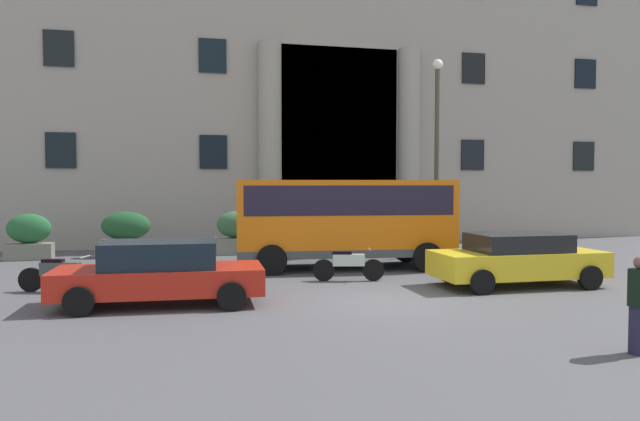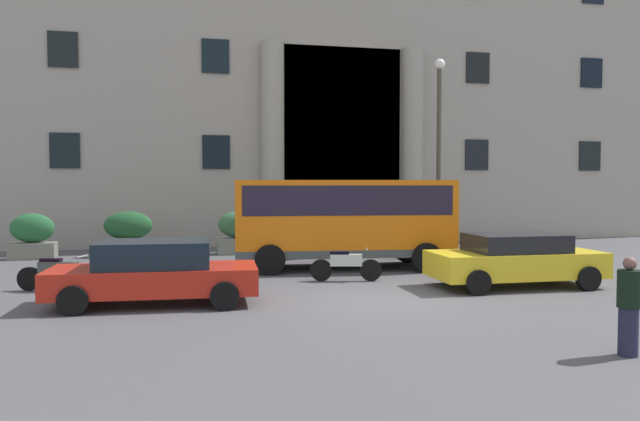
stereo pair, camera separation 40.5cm
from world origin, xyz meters
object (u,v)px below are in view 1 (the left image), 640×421
at_px(parked_sedan_far, 518,259).
at_px(lamppost_plaza_centre, 437,140).
at_px(hedge_planter_entrance_left, 126,235).
at_px(pedestrian_child_trailing, 639,305).
at_px(motorcycle_near_kerb, 347,264).
at_px(hedge_planter_east, 396,232).
at_px(scooter_by_planter, 59,274).
at_px(hedge_planter_far_east, 237,233).
at_px(bus_stop_sign, 441,212).
at_px(parked_hatchback_near, 160,273).
at_px(motorcycle_far_end, 519,258).
at_px(orange_minibus, 344,216).
at_px(hedge_planter_west, 29,237).

xyz_separation_m(parked_sedan_far, lamppost_plaza_centre, (1.13, 7.49, 3.58)).
distance_m(hedge_planter_entrance_left, pedestrian_child_trailing, 17.53).
relative_size(motorcycle_near_kerb, pedestrian_child_trailing, 1.25).
distance_m(hedge_planter_east, hedge_planter_entrance_left, 10.57).
xyz_separation_m(scooter_by_planter, pedestrian_child_trailing, (9.86, -8.12, 0.32)).
relative_size(hedge_planter_far_east, hedge_planter_entrance_left, 0.90).
relative_size(bus_stop_sign, scooter_by_planter, 1.28).
bearing_deg(bus_stop_sign, parked_hatchback_near, -145.94).
bearing_deg(parked_sedan_far, motorcycle_far_end, 57.77).
height_order(hedge_planter_entrance_left, motorcycle_near_kerb, hedge_planter_entrance_left).
bearing_deg(hedge_planter_entrance_left, orange_minibus, -34.65).
xyz_separation_m(bus_stop_sign, parked_hatchback_near, (-9.84, -6.65, -0.90)).
distance_m(hedge_planter_far_east, pedestrian_child_trailing, 15.85).
height_order(parked_sedan_far, pedestrian_child_trailing, pedestrian_child_trailing).
xyz_separation_m(motorcycle_near_kerb, lamppost_plaza_centre, (5.22, 5.60, 3.85)).
height_order(hedge_planter_entrance_left, scooter_by_planter, hedge_planter_entrance_left).
height_order(hedge_planter_far_east, motorcycle_far_end, hedge_planter_far_east).
distance_m(hedge_planter_west, motorcycle_far_end, 16.46).
relative_size(hedge_planter_west, parked_hatchback_near, 0.35).
height_order(hedge_planter_west, motorcycle_far_end, hedge_planter_west).
relative_size(scooter_by_planter, motorcycle_far_end, 0.98).
bearing_deg(parked_sedan_far, parked_hatchback_near, -177.26).
distance_m(pedestrian_child_trailing, lamppost_plaza_centre, 14.36).
height_order(motorcycle_near_kerb, lamppost_plaza_centre, lamppost_plaza_centre).
height_order(hedge_planter_west, motorcycle_near_kerb, hedge_planter_west).
bearing_deg(hedge_planter_west, parked_hatchback_near, -64.15).
relative_size(scooter_by_planter, lamppost_plaza_centre, 0.28).
bearing_deg(hedge_planter_east, motorcycle_far_end, -81.70).
distance_m(hedge_planter_west, scooter_by_planter, 7.36).
relative_size(hedge_planter_far_east, pedestrian_child_trailing, 1.04).
xyz_separation_m(bus_stop_sign, lamppost_plaza_centre, (0.34, 1.15, 2.68)).
bearing_deg(hedge_planter_west, scooter_by_planter, -73.61).
relative_size(hedge_planter_west, motorcycle_far_end, 0.77).
bearing_deg(motorcycle_near_kerb, hedge_planter_east, 72.83).
relative_size(hedge_planter_far_east, parked_sedan_far, 0.37).
relative_size(scooter_by_planter, pedestrian_child_trailing, 1.31).
distance_m(bus_stop_sign, hedge_planter_west, 14.64).
bearing_deg(pedestrian_child_trailing, hedge_planter_far_east, -114.97).
relative_size(hedge_planter_east, motorcycle_far_end, 0.95).
relative_size(orange_minibus, hedge_planter_west, 4.29).
distance_m(hedge_planter_west, parked_hatchback_near, 10.38).
relative_size(hedge_planter_west, hedge_planter_entrance_left, 0.90).
distance_m(orange_minibus, hedge_planter_west, 11.19).
distance_m(bus_stop_sign, hedge_planter_east, 3.29).
height_order(bus_stop_sign, scooter_by_planter, bus_stop_sign).
height_order(scooter_by_planter, pedestrian_child_trailing, pedestrian_child_trailing).
xyz_separation_m(motorcycle_far_end, lamppost_plaza_centre, (-0.19, 5.46, 3.84)).
bearing_deg(orange_minibus, bus_stop_sign, 31.46).
xyz_separation_m(motorcycle_near_kerb, motorcycle_far_end, (5.40, 0.14, 0.00)).
height_order(motorcycle_far_end, pedestrian_child_trailing, pedestrian_child_trailing).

